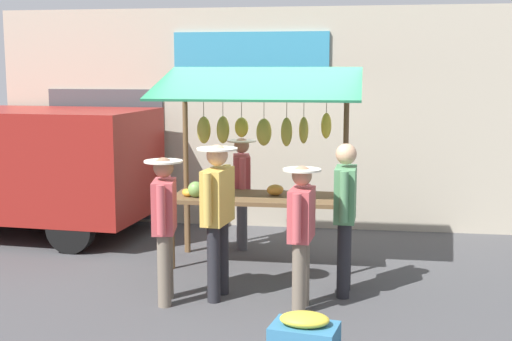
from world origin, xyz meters
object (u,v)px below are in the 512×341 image
at_px(market_stall, 257,144).
at_px(produce_crate_near, 304,337).
at_px(shopper_with_ponytail, 218,208).
at_px(shopper_with_shopping_bag, 301,227).
at_px(shopper_in_grey_tee, 345,207).
at_px(shopper_in_striped_shirt, 164,219).
at_px(vendor_with_sunhat, 242,184).

distance_m(market_stall, produce_crate_near, 3.24).
xyz_separation_m(shopper_with_ponytail, shopper_with_shopping_bag, (-0.92, 0.23, -0.12)).
xyz_separation_m(shopper_with_ponytail, produce_crate_near, (-1.06, 1.39, -0.82)).
xyz_separation_m(shopper_in_grey_tee, shopper_in_striped_shirt, (1.87, 0.58, -0.06)).
height_order(vendor_with_sunhat, shopper_in_striped_shirt, shopper_in_striped_shirt).
distance_m(shopper_with_shopping_bag, produce_crate_near, 1.36).
bearing_deg(shopper_in_striped_shirt, market_stall, -34.09).
distance_m(shopper_with_shopping_bag, shopper_in_striped_shirt, 1.44).
relative_size(shopper_with_ponytail, shopper_with_shopping_bag, 1.12).
bearing_deg(shopper_with_shopping_bag, shopper_in_striped_shirt, 94.63).
relative_size(market_stall, produce_crate_near, 3.99).
xyz_separation_m(vendor_with_sunhat, shopper_with_shopping_bag, (-1.04, 2.35, -0.02)).
height_order(vendor_with_sunhat, shopper_in_grey_tee, shopper_in_grey_tee).
xyz_separation_m(market_stall, shopper_with_ponytail, (0.21, 1.42, -0.54)).
bearing_deg(shopper_in_striped_shirt, shopper_in_grey_tee, -83.12).
height_order(shopper_in_grey_tee, shopper_in_striped_shirt, shopper_in_grey_tee).
relative_size(shopper_with_shopping_bag, shopper_in_striped_shirt, 0.96).
bearing_deg(shopper_in_striped_shirt, shopper_with_shopping_bag, -100.13).
height_order(market_stall, shopper_in_striped_shirt, market_stall).
bearing_deg(shopper_in_striped_shirt, vendor_with_sunhat, -20.05).
bearing_deg(shopper_with_shopping_bag, shopper_with_ponytail, 80.69).
distance_m(shopper_in_grey_tee, produce_crate_near, 1.93).
bearing_deg(shopper_in_grey_tee, shopper_with_ponytail, 106.16).
distance_m(market_stall, shopper_with_shopping_bag, 1.92).
height_order(shopper_in_striped_shirt, produce_crate_near, shopper_in_striped_shirt).
relative_size(market_stall, shopper_in_grey_tee, 1.49).
relative_size(vendor_with_sunhat, shopper_in_grey_tee, 0.92).
relative_size(vendor_with_sunhat, shopper_with_ponytail, 0.91).
bearing_deg(produce_crate_near, market_stall, -73.24).
bearing_deg(shopper_in_grey_tee, vendor_with_sunhat, 41.11).
bearing_deg(shopper_with_ponytail, shopper_in_striped_shirt, 121.48).
height_order(shopper_with_ponytail, shopper_in_striped_shirt, shopper_with_ponytail).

